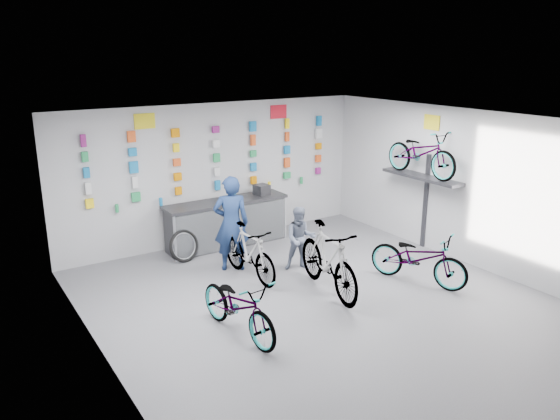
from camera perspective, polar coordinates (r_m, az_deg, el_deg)
floor at (r=9.11m, az=5.03°, el=-10.07°), size 8.00×8.00×0.00m
ceiling at (r=8.23m, az=5.55°, el=8.99°), size 8.00×8.00×0.00m
wall_back at (r=11.84m, az=-6.74°, el=3.84°), size 7.00×0.00×7.00m
wall_left at (r=7.06m, az=-17.84°, el=-5.60°), size 0.00×8.00×8.00m
wall_right at (r=11.00m, az=19.82°, el=1.99°), size 0.00×8.00×8.00m
counter at (r=11.71m, az=-5.57°, el=-1.41°), size 2.70×0.66×1.00m
merch_wall at (r=11.72m, az=-6.65°, el=5.25°), size 5.56×0.08×1.57m
wall_bracket at (r=11.62m, az=14.62°, el=2.99°), size 0.39×1.90×2.00m
sign_left at (r=11.05m, az=-13.97°, el=9.00°), size 0.42×0.02×0.30m
sign_right at (r=12.41m, az=-0.15°, el=10.23°), size 0.42×0.02×0.30m
sign_side at (r=11.52m, az=15.57°, el=8.82°), size 0.02×0.40×0.30m
bike_left at (r=8.09m, az=-4.35°, el=-9.95°), size 0.81×1.83×0.93m
bike_center at (r=9.40m, az=5.05°, el=-5.17°), size 0.90×2.08×1.21m
bike_right at (r=10.10m, az=14.28°, el=-4.86°), size 1.26×1.92×0.95m
bike_service at (r=9.99m, az=-3.21°, el=-4.43°), size 0.56×1.70×1.01m
bike_wall at (r=11.44m, az=14.57°, el=5.81°), size 0.63×1.80×0.95m
clerk at (r=10.29m, az=-5.12°, el=-1.40°), size 0.79×0.68×1.83m
customer at (r=10.35m, az=2.16°, el=-3.00°), size 0.74×0.69×1.23m
spare_wheel at (r=10.99m, az=-10.00°, el=-3.72°), size 0.69×0.35×0.66m
register at (r=11.96m, az=-1.93°, el=2.14°), size 0.32×0.33×0.22m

